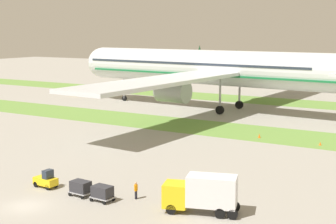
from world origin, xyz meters
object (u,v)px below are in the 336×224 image
Objects in this scene: airliner at (220,68)px; ground_crew_marshaller at (136,190)px; pushback_tractor at (76,93)px; taxiway_marker_0 at (259,136)px; baggage_tug at (46,180)px; cargo_dolly_second at (102,192)px; cargo_dolly_lead at (81,187)px; taxiway_marker_1 at (320,144)px; catering_truck at (202,192)px.

ground_crew_marshaller is at bearing -159.82° from airliner.
pushback_tractor is 4.03× the size of taxiway_marker_0.
pushback_tractor is at bearing 41.55° from baggage_tug.
cargo_dolly_second reaches higher than taxiway_marker_0.
cargo_dolly_second is 35.99m from taxiway_marker_0.
ground_crew_marshaller reaches higher than taxiway_marker_0.
cargo_dolly_second is at bearing -63.09° from ground_crew_marshaller.
baggage_tug reaches higher than cargo_dolly_second.
airliner is at bearing 14.08° from cargo_dolly_lead.
taxiway_marker_0 is 1.36× the size of taxiway_marker_1.
taxiway_marker_0 is (16.86, -21.81, -8.58)m from airliner.
catering_truck is 15.03× the size of taxiway_marker_1.
ground_crew_marshaller is 2.62× the size of taxiway_marker_0.
pushback_tractor reaches higher than taxiway_marker_1.
baggage_tug is at bearing 90.00° from cargo_dolly_second.
taxiway_marker_1 is (20.27, 35.13, -0.57)m from baggage_tug.
taxiway_marker_1 is at bearing 73.58° from pushback_tractor.
baggage_tug is at bearing -170.29° from airliner.
ground_crew_marshaller is (57.79, -58.08, 0.13)m from pushback_tractor.
baggage_tug is 5.03m from cargo_dolly_lead.
taxiway_marker_1 is at bearing -126.35° from airliner.
airliner is 58.36m from ground_crew_marshaller.
cargo_dolly_lead reaches higher than taxiway_marker_0.
taxiway_marker_0 is at bearing 70.88° from pushback_tractor.
airliner is 50.63× the size of ground_crew_marshaller.
cargo_dolly_second is at bearing -90.00° from cargo_dolly_lead.
taxiway_marker_0 is at bearing -5.67° from catering_truck.
cargo_dolly_lead is at bearing -90.00° from baggage_tug.
baggage_tug is at bearing -106.96° from taxiway_marker_0.
baggage_tug is at bearing 42.04° from pushback_tractor.
cargo_dolly_second is at bearing -90.00° from baggage_tug.
cargo_dolly_lead is (11.08, -57.51, -7.99)m from airliner.
cargo_dolly_lead is at bearing -165.43° from airliner.
airliner is 38.64× the size of cargo_dolly_lead.
baggage_tug is 37.04m from taxiway_marker_0.
airliner is 59.11m from cargo_dolly_lead.
pushback_tractor is at bearing 45.70° from cargo_dolly_second.
taxiway_marker_0 is (10.80, 35.43, -0.48)m from baggage_tug.
pushback_tractor is 81.93m from ground_crew_marshaller.
airliner reaches higher than baggage_tug.
baggage_tug is 17.89m from catering_truck.
cargo_dolly_second reaches higher than taxiway_marker_1.
airliner is 132.68× the size of taxiway_marker_0.
airliner reaches higher than cargo_dolly_second.
ground_crew_marshaller reaches higher than cargo_dolly_lead.
airliner reaches higher than pushback_tractor.
airliner reaches higher than catering_truck.
pushback_tractor is at bearing 90.00° from airliner.
catering_truck reaches higher than cargo_dolly_lead.
ground_crew_marshaller is at bearing -76.93° from baggage_tug.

